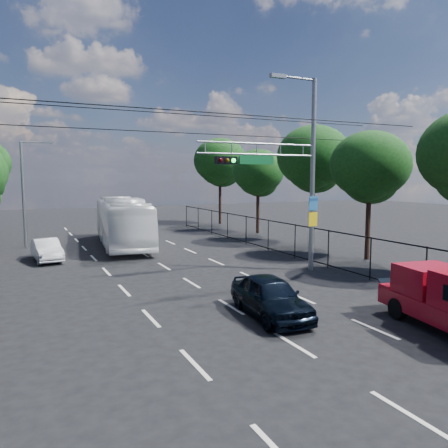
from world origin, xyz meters
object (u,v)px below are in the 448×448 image
signal_mast (292,166)px  navy_hatchback (270,296)px  white_bus (122,222)px  white_van (47,250)px

signal_mast → navy_hatchback: (-4.56, -5.53, -4.55)m
navy_hatchback → white_bus: (-1.10, 17.70, 0.95)m
signal_mast → white_bus: 13.91m
white_van → navy_hatchback: bearing=-71.7°
white_bus → navy_hatchback: bearing=-80.3°
signal_mast → navy_hatchback: signal_mast is taller
white_van → white_bus: bearing=30.3°
navy_hatchback → white_van: (-6.22, 13.99, -0.08)m
navy_hatchback → white_van: size_ratio=1.10×
white_bus → white_van: (-5.12, -3.72, -1.03)m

